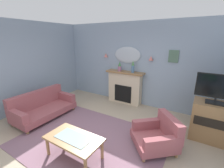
{
  "coord_description": "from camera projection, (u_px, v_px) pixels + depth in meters",
  "views": [
    {
      "loc": [
        1.95,
        -2.07,
        2.26
      ],
      "look_at": [
        -0.24,
        1.53,
        0.98
      ],
      "focal_mm": 24.26,
      "sensor_mm": 36.0,
      "label": 1
    }
  ],
  "objects": [
    {
      "name": "wall_left",
      "position": [
        6.0,
        70.0,
        4.34
      ],
      "size": [
        0.1,
        6.46,
        2.8
      ],
      "primitive_type": "cube",
      "color": "#8596A9",
      "rests_on": "ground"
    },
    {
      "name": "patterned_rug",
      "position": [
        91.0,
        141.0,
        3.48
      ],
      "size": [
        3.2,
        2.4,
        0.01
      ],
      "primitive_type": "cube",
      "color": "#7F5B6B",
      "rests_on": "ground"
    },
    {
      "name": "fireplace",
      "position": [
        125.0,
        88.0,
        5.41
      ],
      "size": [
        1.36,
        0.36,
        1.16
      ],
      "color": "beige",
      "rests_on": "ground"
    },
    {
      "name": "floral_couch",
      "position": [
        43.0,
        106.0,
        4.49
      ],
      "size": [
        0.86,
        1.72,
        0.76
      ],
      "color": "#934C51",
      "rests_on": "ground"
    },
    {
      "name": "armchair_near_fireplace",
      "position": [
        158.0,
        135.0,
        3.19
      ],
      "size": [
        1.14,
        1.14,
        0.71
      ],
      "color": "#934C51",
      "rests_on": "ground"
    },
    {
      "name": "wall_mirror",
      "position": [
        127.0,
        55.0,
        5.19
      ],
      "size": [
        0.96,
        0.06,
        0.56
      ],
      "primitive_type": "ellipsoid",
      "color": "#B2BCC6"
    },
    {
      "name": "coffee_table",
      "position": [
        74.0,
        140.0,
        2.9
      ],
      "size": [
        1.1,
        0.6,
        0.45
      ],
      "color": "olive",
      "rests_on": "ground"
    },
    {
      "name": "wall_back",
      "position": [
        137.0,
        64.0,
        5.18
      ],
      "size": [
        6.67,
        0.1,
        2.8
      ],
      "primitive_type": "cube",
      "color": "#8C9EB2",
      "rests_on": "ground"
    },
    {
      "name": "wall_sconce_right",
      "position": [
        151.0,
        58.0,
        4.75
      ],
      "size": [
        0.14,
        0.14,
        0.14
      ],
      "primitive_type": "cone",
      "color": "#D17066"
    },
    {
      "name": "mantel_vase_right",
      "position": [
        133.0,
        67.0,
        5.01
      ],
      "size": [
        0.1,
        0.1,
        0.4
      ],
      "color": "#4C7093",
      "rests_on": "fireplace"
    },
    {
      "name": "floor",
      "position": [
        85.0,
        148.0,
        3.33
      ],
      "size": [
        6.67,
        6.46,
        0.1
      ],
      "primitive_type": "cube",
      "color": "tan",
      "rests_on": "ground"
    },
    {
      "name": "mantel_vase_left",
      "position": [
        120.0,
        67.0,
        5.27
      ],
      "size": [
        0.12,
        0.12,
        0.33
      ],
      "color": "#9E6084",
      "rests_on": "fireplace"
    },
    {
      "name": "framed_picture",
      "position": [
        174.0,
        56.0,
        4.45
      ],
      "size": [
        0.28,
        0.03,
        0.36
      ],
      "primitive_type": "cube",
      "color": "#4C6B56"
    },
    {
      "name": "wall_sconce_left",
      "position": [
        106.0,
        55.0,
        5.59
      ],
      "size": [
        0.14,
        0.14,
        0.14
      ],
      "primitive_type": "cone",
      "color": "#D17066"
    },
    {
      "name": "tv_cabinet",
      "position": [
        211.0,
        121.0,
        3.44
      ],
      "size": [
        0.8,
        0.57,
        0.9
      ],
      "color": "olive",
      "rests_on": "ground"
    },
    {
      "name": "tv_flatscreen",
      "position": [
        218.0,
        88.0,
        3.19
      ],
      "size": [
        0.84,
        0.24,
        0.65
      ],
      "color": "black",
      "rests_on": "tv_cabinet"
    }
  ]
}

